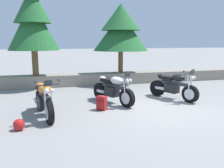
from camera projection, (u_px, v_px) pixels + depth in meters
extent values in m
plane|color=gray|center=(159.00, 108.00, 7.67)|extent=(120.00, 120.00, 0.00)
cube|color=gray|center=(118.00, 78.00, 12.19)|extent=(36.00, 0.80, 0.55)
cylinder|color=black|center=(49.00, 112.00, 6.21)|extent=(0.26, 0.64, 0.62)
cylinder|color=black|center=(40.00, 100.00, 7.48)|extent=(0.30, 0.64, 0.62)
cylinder|color=silver|center=(49.00, 112.00, 6.21)|extent=(0.23, 0.41, 0.38)
cube|color=black|center=(44.00, 102.00, 6.87)|extent=(0.41, 0.53, 0.34)
cube|color=#2D2D30|center=(44.00, 96.00, 6.75)|extent=(0.35, 1.11, 0.12)
ellipsoid|color=orange|center=(45.00, 89.00, 6.58)|extent=(0.43, 0.58, 0.26)
cube|color=black|center=(42.00, 88.00, 7.01)|extent=(0.36, 0.60, 0.12)
ellipsoid|color=orange|center=(40.00, 85.00, 7.27)|extent=(0.27, 0.32, 0.16)
cylinder|color=#2D2D30|center=(47.00, 85.00, 6.15)|extent=(0.65, 0.16, 0.04)
sphere|color=silver|center=(52.00, 91.00, 6.08)|extent=(0.13, 0.13, 0.13)
sphere|color=silver|center=(46.00, 91.00, 6.02)|extent=(0.13, 0.13, 0.13)
cube|color=#26282D|center=(48.00, 83.00, 6.05)|extent=(0.21, 0.13, 0.18)
cylinder|color=silver|center=(36.00, 101.00, 7.19)|extent=(0.18, 0.39, 0.11)
cylinder|color=silver|center=(52.00, 98.00, 6.22)|extent=(0.07, 0.17, 0.73)
cylinder|color=silver|center=(45.00, 99.00, 6.14)|extent=(0.07, 0.17, 0.73)
sphere|color=#2D2D30|center=(58.00, 80.00, 6.30)|extent=(0.07, 0.07, 0.07)
sphere|color=#2D2D30|center=(35.00, 82.00, 6.04)|extent=(0.07, 0.07, 0.07)
cylinder|color=black|center=(127.00, 98.00, 7.75)|extent=(0.39, 0.62, 0.62)
cylinder|color=black|center=(100.00, 91.00, 8.84)|extent=(0.43, 0.64, 0.62)
cylinder|color=silver|center=(127.00, 98.00, 7.75)|extent=(0.31, 0.42, 0.38)
cube|color=black|center=(112.00, 91.00, 8.31)|extent=(0.49, 0.57, 0.34)
cube|color=#2D2D30|center=(114.00, 86.00, 8.20)|extent=(0.60, 1.05, 0.12)
ellipsoid|color=white|center=(117.00, 80.00, 8.05)|extent=(0.53, 0.62, 0.26)
cube|color=black|center=(108.00, 80.00, 8.42)|extent=(0.47, 0.62, 0.12)
ellipsoid|color=white|center=(103.00, 78.00, 8.64)|extent=(0.32, 0.35, 0.16)
cylinder|color=#2D2D30|center=(126.00, 76.00, 7.68)|extent=(0.61, 0.32, 0.04)
sphere|color=silver|center=(130.00, 81.00, 7.65)|extent=(0.13, 0.13, 0.13)
sphere|color=silver|center=(127.00, 81.00, 7.56)|extent=(0.13, 0.13, 0.13)
cube|color=#26282D|center=(128.00, 75.00, 7.60)|extent=(0.22, 0.17, 0.18)
cylinder|color=silver|center=(101.00, 91.00, 8.54)|extent=(0.26, 0.39, 0.11)
cylinder|color=silver|center=(128.00, 87.00, 7.77)|extent=(0.11, 0.17, 0.73)
cylinder|color=silver|center=(124.00, 87.00, 7.66)|extent=(0.11, 0.17, 0.73)
sphere|color=#2D2D30|center=(131.00, 72.00, 7.88)|extent=(0.07, 0.07, 0.07)
sphere|color=#2D2D30|center=(118.00, 74.00, 7.50)|extent=(0.07, 0.07, 0.07)
cylinder|color=black|center=(190.00, 94.00, 8.33)|extent=(0.40, 0.62, 0.62)
cylinder|color=black|center=(157.00, 88.00, 9.40)|extent=(0.44, 0.63, 0.62)
cylinder|color=silver|center=(190.00, 94.00, 8.33)|extent=(0.32, 0.42, 0.38)
cube|color=black|center=(172.00, 88.00, 8.88)|extent=(0.50, 0.57, 0.34)
cube|color=#2D2D30|center=(174.00, 83.00, 8.77)|extent=(0.62, 1.05, 0.12)
ellipsoid|color=black|center=(178.00, 78.00, 8.62)|extent=(0.54, 0.62, 0.26)
cube|color=black|center=(167.00, 78.00, 8.99)|extent=(0.48, 0.62, 0.12)
ellipsoid|color=black|center=(161.00, 76.00, 9.20)|extent=(0.32, 0.35, 0.16)
cylinder|color=#2D2D30|center=(189.00, 74.00, 8.26)|extent=(0.61, 0.33, 0.04)
sphere|color=silver|center=(194.00, 78.00, 8.23)|extent=(0.13, 0.13, 0.13)
sphere|color=silver|center=(192.00, 78.00, 8.14)|extent=(0.13, 0.13, 0.13)
cube|color=#26282D|center=(192.00, 72.00, 8.18)|extent=(0.22, 0.18, 0.18)
cylinder|color=silver|center=(160.00, 88.00, 9.11)|extent=(0.27, 0.39, 0.11)
cylinder|color=silver|center=(191.00, 84.00, 8.36)|extent=(0.11, 0.17, 0.73)
cylinder|color=silver|center=(188.00, 84.00, 8.24)|extent=(0.11, 0.17, 0.73)
sphere|color=#2D2D30|center=(193.00, 70.00, 8.47)|extent=(0.07, 0.07, 0.07)
sphere|color=#2D2D30|center=(184.00, 71.00, 8.08)|extent=(0.07, 0.07, 0.07)
cube|color=#A31E1E|center=(102.00, 103.00, 7.47)|extent=(0.34, 0.34, 0.44)
cube|color=#A31E1E|center=(100.00, 105.00, 7.38)|extent=(0.21, 0.20, 0.24)
ellipsoid|color=#A31E1E|center=(102.00, 97.00, 7.43)|extent=(0.32, 0.32, 0.08)
cube|color=#591010|center=(106.00, 102.00, 7.52)|extent=(0.06, 0.06, 0.37)
cube|color=#591010|center=(101.00, 101.00, 7.60)|extent=(0.06, 0.06, 0.37)
sphere|color=#B21919|center=(19.00, 125.00, 5.79)|extent=(0.28, 0.28, 0.28)
ellipsoid|color=black|center=(18.00, 125.00, 5.71)|extent=(0.23, 0.06, 0.12)
cube|color=#B21919|center=(19.00, 128.00, 5.73)|extent=(0.20, 0.08, 0.08)
cylinder|color=brown|center=(35.00, 59.00, 10.95)|extent=(0.28, 0.28, 1.58)
cone|color=#23602D|center=(33.00, 26.00, 10.68)|extent=(2.30, 2.30, 2.20)
cone|color=#23602D|center=(32.00, 5.00, 10.52)|extent=(1.66, 1.66, 1.58)
cylinder|color=brown|center=(121.00, 58.00, 12.21)|extent=(0.24, 0.24, 1.48)
cone|color=#23602D|center=(121.00, 32.00, 11.98)|extent=(2.78, 2.78, 1.84)
cone|color=#23602D|center=(121.00, 17.00, 11.85)|extent=(2.00, 2.00, 1.32)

